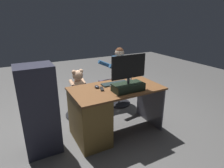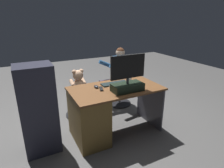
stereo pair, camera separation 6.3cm
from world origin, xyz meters
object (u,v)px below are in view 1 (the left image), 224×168
visitor_chair (119,91)px  keyboard (115,83)px  monitor (128,81)px  person (115,73)px  desk (95,114)px  office_chair_teddy (79,102)px  teddy_bear (78,81)px  cup (129,79)px  tv_remote (102,89)px  computer_mouse (97,87)px

visitor_chair → keyboard: bearing=55.3°
monitor → keyboard: 0.35m
visitor_chair → person: person is taller
desk → monitor: bearing=157.1°
desk → person: bearing=-133.2°
keyboard → office_chair_teddy: bearing=-58.0°
monitor → teddy_bear: bearing=-66.7°
desk → visitor_chair: size_ratio=2.82×
keyboard → person: 0.79m
cup → teddy_bear: size_ratio=0.22×
cup → person: bearing=-101.1°
desk → tv_remote: tv_remote is taller
office_chair_teddy → person: person is taller
office_chair_teddy → tv_remote: bearing=98.6°
office_chair_teddy → teddy_bear: teddy_bear is taller
teddy_bear → person: size_ratio=0.34×
desk → monitor: monitor is taller
keyboard → computer_mouse: size_ratio=4.38×
teddy_bear → cup: bearing=134.7°
computer_mouse → person: person is taller
keyboard → tv_remote: keyboard is taller
visitor_chair → desk: bearing=43.8°
monitor → visitor_chair: (-0.45, -1.02, -0.59)m
monitor → teddy_bear: 1.07m
monitor → keyboard: monitor is taller
visitor_chair → computer_mouse: bearing=42.2°
keyboard → teddy_bear: 0.75m
desk → cup: cup is taller
teddy_bear → person: bearing=-175.9°
office_chair_teddy → visitor_chair: same height
desk → cup: size_ratio=14.93×
tv_remote → office_chair_teddy: 0.89m
keyboard → teddy_bear: size_ratio=1.06×
keyboard → visitor_chair: size_ratio=0.90×
desk → visitor_chair: desk is taller
keyboard → tv_remote: (0.28, 0.12, -0.00)m
person → monitor: bearing=70.4°
teddy_bear → computer_mouse: bearing=96.3°
monitor → tv_remote: (0.30, -0.21, -0.13)m
cup → teddy_bear: bearing=-45.3°
tv_remote → person: 1.04m
office_chair_teddy → person: bearing=-174.9°
keyboard → teddy_bear: (0.39, -0.63, -0.09)m
person → desk: bearing=46.8°
cup → desk: bearing=11.8°
keyboard → office_chair_teddy: 0.88m
desk → visitor_chair: bearing=-136.2°
tv_remote → visitor_chair: (-0.76, -0.81, -0.46)m
computer_mouse → person: (-0.70, -0.71, -0.08)m
desk → visitor_chair: (-0.88, -0.84, -0.11)m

